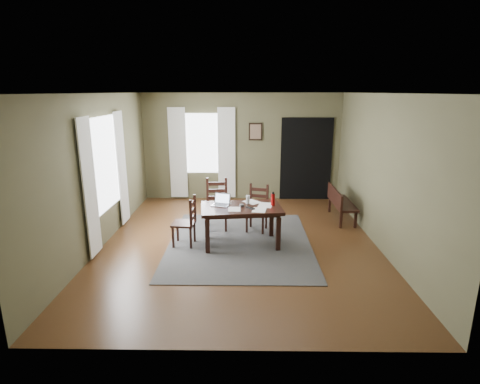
{
  "coord_description": "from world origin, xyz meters",
  "views": [
    {
      "loc": [
        0.1,
        -6.48,
        2.73
      ],
      "look_at": [
        0.0,
        0.3,
        0.9
      ],
      "focal_mm": 28.0,
      "sensor_mm": 36.0,
      "label": 1
    }
  ],
  "objects_px": {
    "chair_end": "(186,222)",
    "chair_back_right": "(257,209)",
    "bench": "(340,201)",
    "dining_table": "(241,211)",
    "laptop": "(221,202)",
    "chair_back_left": "(217,205)",
    "water_bottle": "(273,199)"
  },
  "relations": [
    {
      "from": "chair_end",
      "to": "chair_back_right",
      "type": "distance_m",
      "value": 1.53
    },
    {
      "from": "chair_back_left",
      "to": "water_bottle",
      "type": "distance_m",
      "value": 1.36
    },
    {
      "from": "water_bottle",
      "to": "laptop",
      "type": "bearing_deg",
      "value": 179.26
    },
    {
      "from": "chair_back_right",
      "to": "chair_end",
      "type": "bearing_deg",
      "value": -133.84
    },
    {
      "from": "water_bottle",
      "to": "dining_table",
      "type": "bearing_deg",
      "value": -170.97
    },
    {
      "from": "dining_table",
      "to": "laptop",
      "type": "xyz_separation_m",
      "value": [
        -0.36,
        0.1,
        0.14
      ]
    },
    {
      "from": "chair_end",
      "to": "laptop",
      "type": "distance_m",
      "value": 0.73
    },
    {
      "from": "chair_end",
      "to": "chair_back_left",
      "type": "distance_m",
      "value": 1.03
    },
    {
      "from": "dining_table",
      "to": "chair_back_left",
      "type": "xyz_separation_m",
      "value": [
        -0.51,
        0.85,
        -0.14
      ]
    },
    {
      "from": "chair_back_left",
      "to": "water_bottle",
      "type": "bearing_deg",
      "value": -38.39
    },
    {
      "from": "chair_end",
      "to": "dining_table",
      "type": "bearing_deg",
      "value": 97.66
    },
    {
      "from": "bench",
      "to": "water_bottle",
      "type": "bearing_deg",
      "value": 130.52
    },
    {
      "from": "bench",
      "to": "chair_end",
      "type": "bearing_deg",
      "value": 115.26
    },
    {
      "from": "chair_end",
      "to": "chair_back_right",
      "type": "bearing_deg",
      "value": 126.03
    },
    {
      "from": "chair_back_left",
      "to": "chair_back_right",
      "type": "bearing_deg",
      "value": -10.57
    },
    {
      "from": "bench",
      "to": "laptop",
      "type": "xyz_separation_m",
      "value": [
        -2.5,
        -1.32,
        0.36
      ]
    },
    {
      "from": "dining_table",
      "to": "laptop",
      "type": "height_order",
      "value": "laptop"
    },
    {
      "from": "chair_back_right",
      "to": "laptop",
      "type": "distance_m",
      "value": 0.99
    },
    {
      "from": "chair_end",
      "to": "bench",
      "type": "distance_m",
      "value": 3.45
    },
    {
      "from": "bench",
      "to": "laptop",
      "type": "height_order",
      "value": "laptop"
    },
    {
      "from": "chair_end",
      "to": "chair_back_left",
      "type": "xyz_separation_m",
      "value": [
        0.49,
        0.91,
        0.05
      ]
    },
    {
      "from": "chair_back_right",
      "to": "laptop",
      "type": "xyz_separation_m",
      "value": [
        -0.68,
        -0.64,
        0.33
      ]
    },
    {
      "from": "chair_back_left",
      "to": "bench",
      "type": "bearing_deg",
      "value": 9.05
    },
    {
      "from": "chair_back_right",
      "to": "water_bottle",
      "type": "distance_m",
      "value": 0.8
    },
    {
      "from": "chair_end",
      "to": "water_bottle",
      "type": "height_order",
      "value": "water_bottle"
    },
    {
      "from": "chair_back_left",
      "to": "chair_back_right",
      "type": "relative_size",
      "value": 1.1
    },
    {
      "from": "chair_back_left",
      "to": "bench",
      "type": "distance_m",
      "value": 2.7
    },
    {
      "from": "chair_back_left",
      "to": "bench",
      "type": "xyz_separation_m",
      "value": [
        2.64,
        0.57,
        -0.08
      ]
    },
    {
      "from": "water_bottle",
      "to": "chair_end",
      "type": "bearing_deg",
      "value": -174.81
    },
    {
      "from": "chair_back_left",
      "to": "laptop",
      "type": "relative_size",
      "value": 2.83
    },
    {
      "from": "chair_back_left",
      "to": "bench",
      "type": "relative_size",
      "value": 0.82
    },
    {
      "from": "chair_back_right",
      "to": "bench",
      "type": "height_order",
      "value": "chair_back_right"
    }
  ]
}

